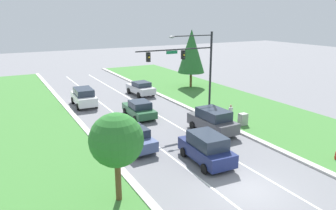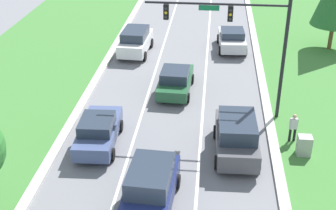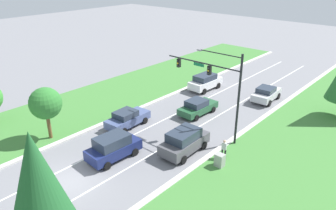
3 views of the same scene
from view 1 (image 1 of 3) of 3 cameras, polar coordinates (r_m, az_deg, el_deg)
ground_plane at (r=19.89m, az=13.91°, el=-13.99°), size 160.00×160.00×0.00m
curb_strip_right at (r=23.72m, az=24.28°, el=-9.75°), size 0.50×90.00×0.15m
lane_stripe_inner_left at (r=18.85m, az=9.69°, el=-15.50°), size 0.14×81.00×0.01m
lane_stripe_inner_right at (r=21.03m, az=17.65°, el=-12.57°), size 0.14×81.00×0.01m
traffic_signal_mast at (r=30.06m, az=4.09°, el=7.38°), size 7.72×0.41×8.11m
graphite_suv at (r=27.66m, az=7.79°, el=-2.71°), size 2.32×4.74×2.05m
navy_suv at (r=22.19m, az=6.72°, el=-7.44°), size 2.32×4.60×2.03m
white_suv at (r=36.52m, az=-14.45°, el=1.40°), size 2.30×4.77×1.96m
silver_sedan at (r=40.36m, az=-4.76°, el=2.95°), size 2.34×4.54×1.69m
forest_sedan at (r=31.68m, az=-5.03°, el=-0.70°), size 2.25×4.69×1.63m
slate_blue_sedan at (r=24.49m, az=-6.09°, el=-5.63°), size 2.22×4.68×1.67m
utility_cabinet at (r=29.98m, az=12.91°, el=-2.50°), size 0.70×0.60×1.13m
pedestrian at (r=30.50m, az=10.83°, el=-1.33°), size 0.43×0.32×1.69m
fire_hydrant at (r=25.31m, az=27.26°, el=-7.87°), size 0.34×0.20×0.70m
conifer_near_right_tree at (r=43.98m, az=4.09°, el=9.34°), size 3.56×3.56×7.76m
oak_near_left_tree at (r=16.95m, az=-8.97°, el=-6.11°), size 2.83×2.83×4.90m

